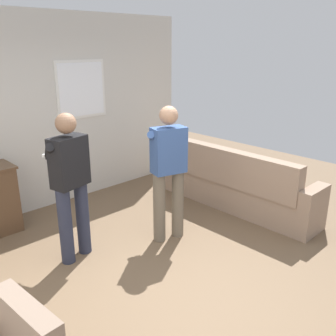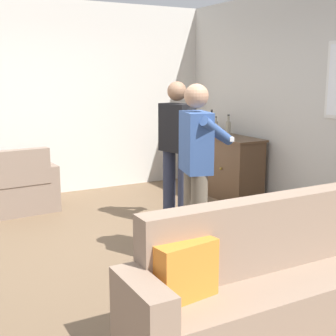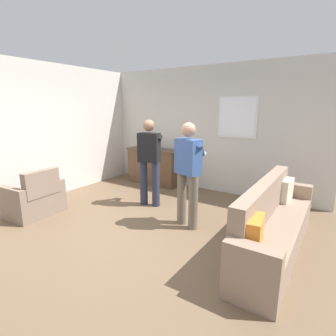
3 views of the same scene
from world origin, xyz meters
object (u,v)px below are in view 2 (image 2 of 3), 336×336
(couch, at_px, (298,280))
(armchair, at_px, (20,190))
(sideboard_cabinet, at_px, (223,166))
(bottle_wine_green, at_px, (212,124))
(bottle_liquor_amber, at_px, (216,127))
(person_standing_left, at_px, (177,146))
(person_standing_right, at_px, (197,166))
(bottle_spirits_clear, at_px, (228,128))

(couch, bearing_deg, armchair, -163.66)
(sideboard_cabinet, bearing_deg, bottle_wine_green, 179.44)
(bottle_liquor_amber, bearing_deg, armchair, -97.46)
(couch, bearing_deg, bottle_wine_green, 155.05)
(bottle_wine_green, bearing_deg, person_standing_left, -47.03)
(couch, distance_m, armchair, 3.99)
(couch, relative_size, bottle_liquor_amber, 10.22)
(bottle_liquor_amber, xyz_separation_m, person_standing_left, (1.05, -1.26, -0.05))
(armchair, xyz_separation_m, person_standing_right, (2.50, 1.12, 0.65))
(couch, xyz_separation_m, armchair, (-3.83, -1.12, -0.06))
(sideboard_cabinet, bearing_deg, armchair, -101.73)
(armchair, bearing_deg, person_standing_right, 24.04)
(couch, height_order, bottle_liquor_amber, bottle_liquor_amber)
(bottle_wine_green, height_order, person_standing_left, person_standing_left)
(sideboard_cabinet, distance_m, person_standing_left, 1.59)
(bottle_wine_green, bearing_deg, armchair, -95.00)
(armchair, bearing_deg, bottle_liquor_amber, 82.54)
(bottle_liquor_amber, relative_size, person_standing_right, 0.15)
(armchair, height_order, bottle_wine_green, bottle_wine_green)
(bottle_wine_green, xyz_separation_m, person_standing_right, (2.26, -1.67, -0.09))
(person_standing_right, bearing_deg, bottle_wine_green, 143.43)
(armchair, xyz_separation_m, sideboard_cabinet, (0.58, 2.79, 0.16))
(bottle_wine_green, height_order, bottle_spirits_clear, bottle_wine_green)
(armchair, distance_m, person_standing_left, 2.18)
(couch, height_order, sideboard_cabinet, couch)
(sideboard_cabinet, bearing_deg, bottle_spirits_clear, -16.88)
(person_standing_left, distance_m, person_standing_right, 1.16)
(person_standing_right, bearing_deg, person_standing_left, 159.04)
(bottle_spirits_clear, bearing_deg, bottle_wine_green, 173.99)
(couch, bearing_deg, sideboard_cabinet, 152.88)
(sideboard_cabinet, xyz_separation_m, person_standing_right, (1.92, -1.67, 0.49))
(armchair, distance_m, bottle_liquor_amber, 2.90)
(bottle_liquor_amber, height_order, person_standing_right, person_standing_right)
(sideboard_cabinet, distance_m, person_standing_right, 2.59)
(person_standing_left, height_order, person_standing_right, same)
(bottle_liquor_amber, xyz_separation_m, bottle_spirits_clear, (0.38, -0.05, 0.02))
(sideboard_cabinet, bearing_deg, person_standing_left, -56.27)
(bottle_liquor_amber, bearing_deg, sideboard_cabinet, 0.11)
(armchair, relative_size, bottle_wine_green, 2.66)
(person_standing_left, bearing_deg, sideboard_cabinet, 123.73)
(sideboard_cabinet, relative_size, bottle_wine_green, 4.00)
(bottle_wine_green, relative_size, bottle_liquor_amber, 1.35)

